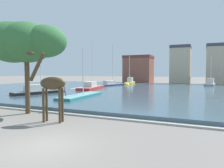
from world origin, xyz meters
The scene contains 15 objects.
ground_plane centered at (0.00, 0.00, 0.00)m, with size 300.00×300.00×0.00m, color gray.
harbor_water centered at (0.00, 27.88, 0.19)m, with size 78.72×42.99×0.38m, color #3D5666.
quay_edge_coping centered at (0.00, 6.14, 0.06)m, with size 78.72×0.50×0.12m, color #ADA89E.
giraffe_statue centered at (-2.72, 3.70, 2.47)m, with size 2.72×1.11×4.83m.
sailboat_red centered at (-11.63, 25.02, 0.57)m, with size 3.96×9.85×8.76m.
sailboat_teal centered at (-6.86, 14.54, 0.34)m, with size 2.51×9.35×6.16m.
sailboat_navy centered at (-12.22, 35.24, 0.50)m, with size 4.30×8.97×9.43m.
sailboat_black centered at (-13.76, 14.63, 0.57)m, with size 3.93×7.77×8.86m.
sailboat_grey centered at (7.87, 43.54, 0.65)m, with size 2.74×6.53×6.86m.
sailboat_yellow centered at (-10.25, 41.14, 0.66)m, with size 2.70×7.92×7.35m.
shade_tree centered at (-6.48, 5.16, 5.62)m, with size 6.36×4.52×7.23m.
mooring_bollard centered at (-5.38, 5.99, 0.25)m, with size 0.24×0.24×0.50m, color #232326.
townhouse_narrow_midrow centered at (-11.43, 52.66, 4.11)m, with size 8.11×6.24×8.20m.
townhouse_tall_gabled centered at (0.56, 52.03, 5.25)m, with size 5.23×5.31×10.48m.
townhouse_corner_house centered at (11.36, 55.17, 5.36)m, with size 9.03×7.41×10.69m.
Camera 1 is at (6.44, -7.03, 3.28)m, focal length 33.23 mm.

